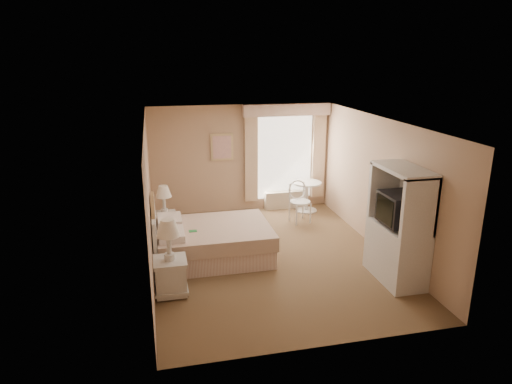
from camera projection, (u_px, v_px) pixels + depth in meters
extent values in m
cube|color=brown|center=(270.00, 257.00, 8.42)|extent=(4.20, 5.50, 0.01)
cube|color=silver|center=(272.00, 122.00, 7.69)|extent=(4.20, 5.50, 0.01)
cube|color=tan|center=(241.00, 159.00, 10.62)|extent=(4.20, 0.01, 2.50)
cube|color=tan|center=(328.00, 257.00, 5.49)|extent=(4.20, 0.01, 2.50)
cube|color=tan|center=(149.00, 200.00, 7.61)|extent=(0.01, 5.50, 2.50)
cube|color=tan|center=(380.00, 185.00, 8.50)|extent=(0.01, 5.50, 2.50)
cube|color=white|center=(285.00, 157.00, 10.81)|extent=(1.30, 0.02, 2.00)
cube|color=beige|center=(251.00, 159.00, 10.59)|extent=(0.30, 0.08, 2.05)
cube|color=beige|center=(319.00, 155.00, 10.94)|extent=(0.30, 0.08, 2.05)
cube|color=tan|center=(287.00, 110.00, 10.40)|extent=(2.05, 0.20, 0.28)
cube|color=beige|center=(285.00, 199.00, 11.03)|extent=(1.00, 0.22, 0.42)
cube|color=#CFB27F|center=(222.00, 147.00, 10.41)|extent=(0.52, 0.03, 0.62)
cube|color=beige|center=(222.00, 147.00, 10.39)|extent=(0.42, 0.02, 0.52)
cube|color=tan|center=(215.00, 249.00, 8.37)|extent=(1.97, 1.50, 0.34)
cube|color=beige|center=(214.00, 233.00, 8.28)|extent=(2.03, 1.56, 0.26)
cube|color=silver|center=(172.00, 235.00, 7.73)|extent=(0.42, 0.58, 0.13)
cube|color=silver|center=(170.00, 220.00, 8.39)|extent=(0.42, 0.58, 0.13)
cube|color=#24853E|center=(193.00, 231.00, 8.02)|extent=(0.14, 0.10, 0.01)
cube|color=silver|center=(155.00, 236.00, 8.04)|extent=(0.06, 1.60, 1.03)
cylinder|color=#9B7C52|center=(155.00, 231.00, 8.02)|extent=(0.05, 1.41, 1.41)
cube|color=silver|center=(171.00, 278.00, 7.06)|extent=(0.46, 0.46, 0.50)
cube|color=silver|center=(170.00, 261.00, 6.97)|extent=(0.50, 0.50, 0.06)
cube|color=silver|center=(171.00, 288.00, 7.11)|extent=(0.50, 0.50, 0.05)
cylinder|color=silver|center=(170.00, 257.00, 6.95)|extent=(0.16, 0.16, 0.10)
cylinder|color=silver|center=(169.00, 244.00, 6.89)|extent=(0.07, 0.07, 0.40)
cone|color=white|center=(168.00, 228.00, 6.81)|extent=(0.36, 0.36, 0.26)
cube|color=silver|center=(165.00, 226.00, 9.28)|extent=(0.41, 0.41, 0.44)
cube|color=silver|center=(165.00, 214.00, 9.20)|extent=(0.44, 0.44, 0.05)
cube|color=silver|center=(166.00, 233.00, 9.32)|extent=(0.44, 0.44, 0.04)
cylinder|color=silver|center=(165.00, 211.00, 9.18)|extent=(0.14, 0.14, 0.09)
cylinder|color=silver|center=(164.00, 203.00, 9.13)|extent=(0.06, 0.06, 0.35)
cone|color=white|center=(163.00, 191.00, 9.06)|extent=(0.32, 0.32, 0.23)
cylinder|color=silver|center=(306.00, 210.00, 10.87)|extent=(0.50, 0.50, 0.03)
cylinder|color=silver|center=(307.00, 197.00, 10.77)|extent=(0.08, 0.08, 0.67)
cylinder|color=silver|center=(307.00, 183.00, 10.68)|extent=(0.67, 0.67, 0.04)
cylinder|color=silver|center=(297.00, 216.00, 9.89)|extent=(0.03, 0.03, 0.46)
cylinder|color=silver|center=(310.00, 214.00, 10.02)|extent=(0.03, 0.03, 0.46)
cylinder|color=silver|center=(289.00, 211.00, 10.19)|extent=(0.03, 0.03, 0.46)
cylinder|color=silver|center=(303.00, 209.00, 10.32)|extent=(0.03, 0.03, 0.46)
cylinder|color=silver|center=(300.00, 202.00, 10.03)|extent=(0.52, 0.52, 0.04)
torus|color=silver|center=(297.00, 190.00, 10.09)|extent=(0.45, 0.18, 0.44)
cylinder|color=silver|center=(290.00, 192.00, 10.07)|extent=(0.03, 0.03, 0.40)
cylinder|color=silver|center=(304.00, 191.00, 10.19)|extent=(0.03, 0.03, 0.40)
cube|color=silver|center=(396.00, 252.00, 7.49)|extent=(0.57, 1.15, 0.94)
cube|color=silver|center=(420.00, 209.00, 6.72)|extent=(0.57, 0.08, 0.94)
cube|color=silver|center=(385.00, 189.00, 7.71)|extent=(0.57, 0.08, 0.94)
cube|color=silver|center=(404.00, 169.00, 7.07)|extent=(0.57, 1.15, 0.06)
cube|color=silver|center=(416.00, 197.00, 7.27)|extent=(0.04, 1.15, 0.94)
cube|color=black|center=(399.00, 209.00, 7.26)|extent=(0.50, 0.63, 0.50)
cube|color=black|center=(385.00, 210.00, 7.21)|extent=(0.02, 0.52, 0.42)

